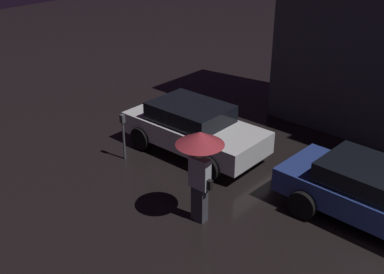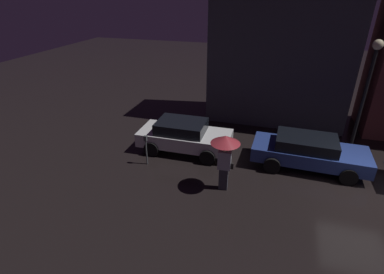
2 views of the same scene
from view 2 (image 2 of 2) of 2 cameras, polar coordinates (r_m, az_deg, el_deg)
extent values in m
plane|color=black|center=(12.41, 30.66, -9.97)|extent=(60.00, 60.00, 0.00)
cube|color=#3D3D47|center=(16.60, 16.56, 15.92)|extent=(7.01, 3.00, 7.66)
cube|color=silver|center=(13.31, -1.34, -0.16)|extent=(4.07, 1.81, 0.60)
cube|color=black|center=(13.12, -2.04, 2.03)|extent=(2.13, 1.57, 0.48)
cylinder|color=black|center=(13.91, 4.70, -0.37)|extent=(0.66, 0.22, 0.66)
cylinder|color=black|center=(12.41, 2.95, -3.89)|extent=(0.66, 0.22, 0.66)
cylinder|color=black|center=(14.57, -4.97, 0.92)|extent=(0.66, 0.22, 0.66)
cylinder|color=black|center=(13.14, -7.72, -2.26)|extent=(0.66, 0.22, 0.66)
cube|color=navy|center=(12.99, 21.41, -2.98)|extent=(4.52, 1.86, 0.56)
cube|color=black|center=(12.74, 20.99, -0.91)|extent=(2.37, 1.59, 0.44)
cylinder|color=black|center=(14.10, 26.63, -2.98)|extent=(0.66, 0.22, 0.66)
cylinder|color=black|center=(12.62, 27.63, -6.73)|extent=(0.66, 0.22, 0.66)
cylinder|color=black|center=(13.80, 15.37, -1.56)|extent=(0.66, 0.22, 0.66)
cylinder|color=black|center=(12.29, 14.96, -5.24)|extent=(0.66, 0.22, 0.66)
cube|color=#383842|center=(10.99, 5.99, -7.92)|extent=(0.33, 0.23, 0.85)
cube|color=#B2B7C6|center=(10.57, 6.19, -4.46)|extent=(0.47, 0.23, 0.71)
sphere|color=tan|center=(10.34, 6.31, -2.24)|extent=(0.23, 0.23, 0.23)
cylinder|color=black|center=(10.43, 6.26, -3.19)|extent=(0.02, 0.02, 0.82)
cone|color=#B2333D|center=(10.17, 6.41, -0.49)|extent=(1.02, 1.02, 0.28)
cube|color=black|center=(10.63, 7.48, -5.46)|extent=(0.16, 0.11, 0.22)
cylinder|color=#4C5154|center=(12.44, -8.66, -2.94)|extent=(0.06, 0.06, 1.10)
cube|color=#4C5154|center=(12.14, -8.87, -0.24)|extent=(0.12, 0.10, 0.22)
cylinder|color=black|center=(14.94, 29.71, 5.82)|extent=(0.14, 0.14, 4.39)
sphere|color=#F9EAB7|center=(14.41, 31.91, 14.71)|extent=(0.41, 0.41, 0.41)
camera|label=1|loc=(4.83, 77.99, 2.12)|focal=45.00mm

